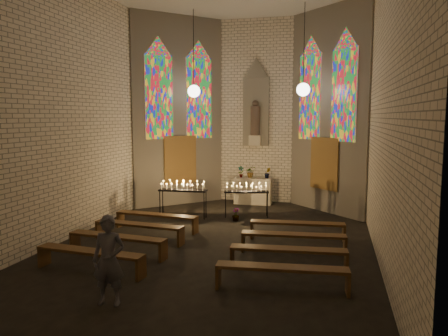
{
  "coord_description": "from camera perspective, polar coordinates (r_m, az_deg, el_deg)",
  "views": [
    {
      "loc": [
        2.94,
        -10.73,
        3.33
      ],
      "look_at": [
        -0.14,
        1.47,
        1.83
      ],
      "focal_mm": 35.0,
      "sensor_mm": 36.0,
      "label": 1
    }
  ],
  "objects": [
    {
      "name": "room",
      "position": [
        14.41,
        2.42,
        8.33
      ],
      "size": [
        8.22,
        12.43,
        7.0
      ],
      "color": "#F4E6CC",
      "rests_on": "ground"
    },
    {
      "name": "pew_left_3",
      "position": [
        9.92,
        -17.07,
        -10.72
      ],
      "size": [
        2.55,
        0.59,
        0.48
      ],
      "rotation": [
        0.0,
        0.0,
        -0.09
      ],
      "color": "#4F3216",
      "rests_on": "ground"
    },
    {
      "name": "pew_right_2",
      "position": [
        9.75,
        8.39,
        -10.79
      ],
      "size": [
        2.55,
        0.59,
        0.48
      ],
      "rotation": [
        0.0,
        0.0,
        0.09
      ],
      "color": "#4F3216",
      "rests_on": "ground"
    },
    {
      "name": "flower_vase_center",
      "position": [
        16.67,
        3.49,
        -0.51
      ],
      "size": [
        0.48,
        0.46,
        0.42
      ],
      "primitive_type": "imported",
      "rotation": [
        0.0,
        0.0,
        0.43
      ],
      "color": "#4C723F",
      "rests_on": "altar"
    },
    {
      "name": "pew_left_0",
      "position": [
        13.01,
        -8.8,
        -6.32
      ],
      "size": [
        2.55,
        0.59,
        0.48
      ],
      "rotation": [
        0.0,
        0.0,
        -0.09
      ],
      "color": "#4F3216",
      "rests_on": "ground"
    },
    {
      "name": "flower_vase_left",
      "position": [
        16.65,
        2.22,
        -0.49
      ],
      "size": [
        0.25,
        0.19,
        0.44
      ],
      "primitive_type": "imported",
      "rotation": [
        0.0,
        0.0,
        0.18
      ],
      "color": "#4C723F",
      "rests_on": "altar"
    },
    {
      "name": "pew_left_1",
      "position": [
        11.95,
        -11.06,
        -7.55
      ],
      "size": [
        2.55,
        0.59,
        0.48
      ],
      "rotation": [
        0.0,
        0.0,
        -0.09
      ],
      "color": "#4F3216",
      "rests_on": "ground"
    },
    {
      "name": "votive_stand_right",
      "position": [
        14.42,
        2.94,
        -2.81
      ],
      "size": [
        1.51,
        0.67,
        1.08
      ],
      "rotation": [
        0.0,
        0.0,
        0.23
      ],
      "color": "black",
      "rests_on": "ground"
    },
    {
      "name": "votive_stand_left",
      "position": [
        14.35,
        -5.4,
        -2.58
      ],
      "size": [
        1.61,
        0.49,
        1.16
      ],
      "rotation": [
        0.0,
        0.0,
        0.07
      ],
      "color": "black",
      "rests_on": "ground"
    },
    {
      "name": "pew_right_3",
      "position": [
        8.62,
        7.56,
        -13.17
      ],
      "size": [
        2.55,
        0.59,
        0.48
      ],
      "rotation": [
        0.0,
        0.0,
        0.09
      ],
      "color": "#4F3216",
      "rests_on": "ground"
    },
    {
      "name": "pew_left_2",
      "position": [
        10.92,
        -13.78,
        -9.0
      ],
      "size": [
        2.55,
        0.59,
        0.48
      ],
      "rotation": [
        0.0,
        0.0,
        -0.09
      ],
      "color": "#4F3216",
      "rests_on": "ground"
    },
    {
      "name": "pew_right_1",
      "position": [
        10.9,
        9.04,
        -8.91
      ],
      "size": [
        2.55,
        0.59,
        0.48
      ],
      "rotation": [
        0.0,
        0.0,
        0.09
      ],
      "color": "#4F3216",
      "rests_on": "ground"
    },
    {
      "name": "aisle_flower_pot",
      "position": [
        13.99,
        1.54,
        -6.09
      ],
      "size": [
        0.3,
        0.3,
        0.41
      ],
      "primitive_type": "imported",
      "rotation": [
        0.0,
        0.0,
        -0.36
      ],
      "color": "#4C723F",
      "rests_on": "ground"
    },
    {
      "name": "visitor",
      "position": [
        8.12,
        -14.81,
        -11.56
      ],
      "size": [
        0.63,
        0.46,
        1.61
      ],
      "primitive_type": "imported",
      "rotation": [
        0.0,
        0.0,
        0.14
      ],
      "color": "#4F4F59",
      "rests_on": "ground"
    },
    {
      "name": "pew_right_0",
      "position": [
        12.05,
        9.57,
        -7.39
      ],
      "size": [
        2.55,
        0.59,
        0.48
      ],
      "rotation": [
        0.0,
        0.0,
        0.09
      ],
      "color": "#4F3216",
      "rests_on": "ground"
    },
    {
      "name": "flower_vase_right",
      "position": [
        16.44,
        5.7,
        -0.65
      ],
      "size": [
        0.28,
        0.25,
        0.41
      ],
      "primitive_type": "imported",
      "rotation": [
        0.0,
        0.0,
        0.37
      ],
      "color": "#4C723F",
      "rests_on": "altar"
    },
    {
      "name": "floor",
      "position": [
        11.61,
        -1.12,
        -9.86
      ],
      "size": [
        12.0,
        12.0,
        0.0
      ],
      "primitive_type": "plane",
      "color": "black",
      "rests_on": "ground"
    },
    {
      "name": "altar",
      "position": [
        16.69,
        3.83,
        -2.98
      ],
      "size": [
        1.4,
        0.6,
        1.0
      ],
      "primitive_type": "cube",
      "color": "beige",
      "rests_on": "ground"
    }
  ]
}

